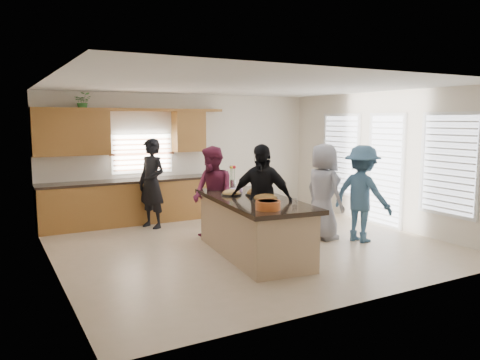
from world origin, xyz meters
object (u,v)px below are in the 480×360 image
salad_bowl (268,205)px  island (253,228)px  woman_left_mid (213,194)px  woman_left_front (261,201)px  woman_right_front (323,192)px  woman_left_back (152,183)px  woman_right_back (362,194)px

salad_bowl → island: bearing=71.7°
island → salad_bowl: 1.15m
woman_left_mid → woman_left_front: (0.28, -1.21, 0.04)m
salad_bowl → woman_right_front: bearing=31.9°
island → salad_bowl: size_ratio=7.86×
woman_left_front → woman_right_front: bearing=67.9°
island → woman_left_back: woman_left_back is taller
island → woman_left_front: (0.08, -0.12, 0.47)m
woman_left_back → woman_left_mid: woman_left_back is taller
island → salad_bowl: bearing=-101.9°
island → woman_left_front: 0.49m
woman_left_back → woman_left_front: bearing=-7.4°
salad_bowl → woman_left_mid: 2.05m
woman_left_mid → woman_right_back: woman_right_back is taller
salad_bowl → woman_right_front: woman_right_front is taller
woman_right_back → woman_right_front: size_ratio=0.99×
woman_left_front → woman_right_front: woman_left_front is taller
woman_right_back → woman_left_back: bearing=30.2°
salad_bowl → woman_right_back: (2.50, 0.76, -0.14)m
woman_left_front → woman_right_front: (1.61, 0.41, -0.03)m
woman_left_back → woman_left_front: 2.98m
woman_left_mid → woman_left_front: woman_left_front is taller
woman_left_mid → woman_right_back: 2.71m
woman_right_back → island: bearing=69.2°
salad_bowl → woman_right_front: 2.36m
woman_left_front → woman_right_back: (2.11, -0.07, -0.04)m
woman_left_back → island: bearing=-8.1°
woman_left_back → woman_right_back: 4.19m
woman_right_front → island: bearing=97.4°
woman_left_back → salad_bowl: bearing=-17.0°
island → woman_left_mid: woman_left_mid is taller
woman_left_mid → woman_left_front: size_ratio=0.95×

